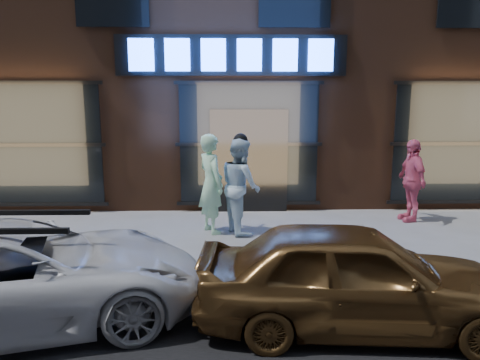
# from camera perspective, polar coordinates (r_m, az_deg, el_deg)

# --- Properties ---
(ground) EXTENTS (90.00, 90.00, 0.00)m
(ground) POSITION_cam_1_polar(r_m,az_deg,el_deg) (7.44, 2.44, -11.47)
(ground) COLOR slate
(ground) RESTS_ON ground
(curb) EXTENTS (60.00, 0.25, 0.12)m
(curb) POSITION_cam_1_polar(r_m,az_deg,el_deg) (7.42, 2.44, -11.04)
(curb) COLOR gray
(curb) RESTS_ON ground
(storefront_building) EXTENTS (30.20, 8.28, 10.30)m
(storefront_building) POSITION_cam_1_polar(r_m,az_deg,el_deg) (15.04, 0.40, 19.75)
(storefront_building) COLOR #54301E
(storefront_building) RESTS_ON ground
(man_bowtie) EXTENTS (0.77, 0.87, 1.99)m
(man_bowtie) POSITION_cam_1_polar(r_m,az_deg,el_deg) (9.34, -3.54, -0.46)
(man_bowtie) COLOR #C2FFD0
(man_bowtie) RESTS_ON ground
(man_cap) EXTENTS (0.99, 1.12, 1.91)m
(man_cap) POSITION_cam_1_polar(r_m,az_deg,el_deg) (9.33, 0.07, -0.69)
(man_cap) COLOR white
(man_cap) RESTS_ON ground
(passerby) EXTENTS (0.53, 1.09, 1.80)m
(passerby) POSITION_cam_1_polar(r_m,az_deg,el_deg) (10.84, 20.17, -0.05)
(passerby) COLOR #E65E82
(passerby) RESTS_ON ground
(white_suv) EXTENTS (4.91, 3.21, 1.26)m
(white_suv) POSITION_cam_1_polar(r_m,az_deg,el_deg) (6.36, -25.53, -10.44)
(white_suv) COLOR silver
(white_suv) RESTS_ON ground
(gold_sedan) EXTENTS (3.89, 1.81, 1.29)m
(gold_sedan) POSITION_cam_1_polar(r_m,az_deg,el_deg) (5.84, 13.83, -11.37)
(gold_sedan) COLOR brown
(gold_sedan) RESTS_ON ground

